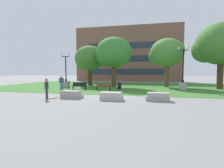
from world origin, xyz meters
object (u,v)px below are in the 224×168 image
(park_bench_near_left, at_px, (79,86))
(trash_bin, at_px, (119,86))
(skateboard, at_px, (53,97))
(concrete_block_center, at_px, (71,95))
(person_bystander_near_lawn, at_px, (61,82))
(lamp_post_center, at_px, (66,81))
(concrete_block_right, at_px, (158,97))
(person_skateboarder, at_px, (47,87))
(concrete_block_left, at_px, (111,96))
(lamp_post_left, at_px, (183,81))
(park_bench_near_right, at_px, (104,86))

(park_bench_near_left, distance_m, trash_bin, 5.02)
(skateboard, bearing_deg, concrete_block_center, 20.95)
(trash_bin, distance_m, person_bystander_near_lawn, 7.48)
(lamp_post_center, height_order, person_bystander_near_lawn, lamp_post_center)
(concrete_block_right, xyz_separation_m, park_bench_near_left, (-9.27, 6.12, 0.23))
(concrete_block_right, distance_m, park_bench_near_left, 11.11)
(person_skateboarder, xyz_separation_m, park_bench_near_left, (-0.25, 7.33, -0.43))
(skateboard, xyz_separation_m, trash_bin, (4.22, 8.39, 0.42))
(concrete_block_right, xyz_separation_m, person_skateboarder, (-9.01, -1.21, 0.66))
(skateboard, height_order, person_bystander_near_lawn, person_bystander_near_lawn)
(person_bystander_near_lawn, bearing_deg, park_bench_near_left, -3.57)
(concrete_block_left, distance_m, park_bench_near_left, 8.72)
(concrete_block_right, xyz_separation_m, lamp_post_center, (-12.27, 8.40, 0.70))
(skateboard, bearing_deg, concrete_block_left, 3.55)
(concrete_block_left, relative_size, lamp_post_left, 0.33)
(skateboard, relative_size, park_bench_near_left, 0.55)
(lamp_post_left, bearing_deg, person_bystander_near_lawn, -169.52)
(lamp_post_center, bearing_deg, trash_bin, -6.24)
(concrete_block_left, relative_size, park_bench_near_left, 0.98)
(concrete_block_right, relative_size, lamp_post_center, 0.37)
(park_bench_near_right, xyz_separation_m, person_bystander_near_lawn, (-5.76, 0.38, 0.44))
(concrete_block_left, distance_m, park_bench_near_right, 6.87)
(person_bystander_near_lawn, bearing_deg, lamp_post_left, 10.48)
(concrete_block_center, bearing_deg, person_skateboarder, -152.72)
(concrete_block_center, xyz_separation_m, trash_bin, (2.77, 7.84, 0.20))
(park_bench_near_right, bearing_deg, person_bystander_near_lawn, 176.20)
(concrete_block_right, height_order, person_bystander_near_lawn, person_bystander_near_lawn)
(skateboard, xyz_separation_m, lamp_post_center, (-3.59, 9.24, 0.92))
(person_skateboarder, bearing_deg, concrete_block_left, 7.17)
(person_skateboarder, xyz_separation_m, lamp_post_left, (12.31, 10.28, 0.14))
(concrete_block_left, relative_size, skateboard, 1.80)
(skateboard, bearing_deg, person_skateboarder, -132.39)
(person_bystander_near_lawn, bearing_deg, trash_bin, 9.79)
(lamp_post_center, relative_size, lamp_post_left, 0.90)
(person_skateboarder, xyz_separation_m, person_bystander_near_lawn, (-2.80, 7.48, 0.02))
(skateboard, xyz_separation_m, lamp_post_left, (11.97, 9.91, 1.02))
(park_bench_near_right, xyz_separation_m, lamp_post_center, (-6.22, 2.51, 0.47))
(lamp_post_center, xyz_separation_m, trash_bin, (7.82, -0.85, -0.50))
(park_bench_near_left, bearing_deg, person_skateboarder, -88.01)
(person_skateboarder, bearing_deg, concrete_block_center, 27.28)
(concrete_block_center, relative_size, park_bench_near_right, 1.03)
(park_bench_near_left, relative_size, trash_bin, 1.91)
(skateboard, distance_m, lamp_post_center, 9.96)
(concrete_block_left, height_order, lamp_post_left, lamp_post_left)
(lamp_post_left, relative_size, trash_bin, 5.62)
(lamp_post_left, relative_size, person_bystander_near_lawn, 3.16)
(park_bench_near_left, xyz_separation_m, lamp_post_left, (12.56, 2.95, 0.57))
(park_bench_near_left, xyz_separation_m, trash_bin, (4.81, 1.43, -0.04))
(concrete_block_left, relative_size, person_bystander_near_lawn, 1.05)
(person_bystander_near_lawn, bearing_deg, concrete_block_left, -39.73)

